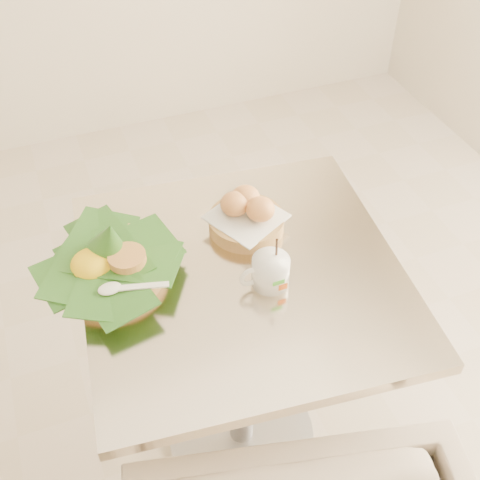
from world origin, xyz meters
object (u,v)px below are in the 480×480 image
object	(u,v)px
rice_basket	(109,261)
bread_basket	(247,215)
coffee_mug	(270,271)
cafe_table	(242,331)

from	to	relation	value
rice_basket	bread_basket	distance (m)	0.34
bread_basket	coffee_mug	world-z (taller)	coffee_mug
rice_basket	coffee_mug	xyz separation A→B (m)	(0.31, -0.15, -0.00)
cafe_table	coffee_mug	distance (m)	0.27
cafe_table	coffee_mug	bearing A→B (deg)	-52.79
rice_basket	bread_basket	size ratio (longest dim) A/B	1.50
cafe_table	bread_basket	world-z (taller)	bread_basket
cafe_table	coffee_mug	size ratio (longest dim) A/B	5.46
coffee_mug	bread_basket	bearing A→B (deg)	84.04
cafe_table	rice_basket	xyz separation A→B (m)	(-0.27, 0.09, 0.26)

